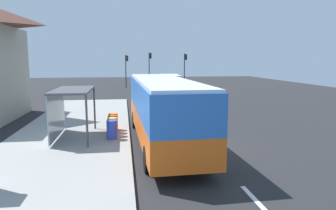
{
  "coord_description": "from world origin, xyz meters",
  "views": [
    {
      "loc": [
        -3.57,
        -14.03,
        4.15
      ],
      "look_at": [
        -1.0,
        3.6,
        1.5
      ],
      "focal_mm": 32.72,
      "sensor_mm": 36.0,
      "label": 1
    }
  ],
  "objects_px": {
    "bus": "(162,107)",
    "recycling_bin_blue": "(112,130)",
    "traffic_light_median": "(150,64)",
    "white_van": "(171,83)",
    "recycling_bin_orange": "(113,121)",
    "recycling_bin_red": "(113,124)",
    "bus_shelter": "(67,101)",
    "traffic_light_far_side": "(126,66)",
    "sedan_near": "(160,81)",
    "sedan_far": "(166,84)",
    "traffic_light_near_side": "(185,65)",
    "recycling_bin_yellow": "(112,127)"
  },
  "relations": [
    {
      "from": "sedan_near",
      "to": "bus",
      "type": "bearing_deg",
      "value": -96.7
    },
    {
      "from": "recycling_bin_blue",
      "to": "traffic_light_median",
      "type": "distance_m",
      "value": 31.51
    },
    {
      "from": "traffic_light_far_side",
      "to": "bus_shelter",
      "type": "xyz_separation_m",
      "value": [
        -3.31,
        -29.65,
        -1.12
      ]
    },
    {
      "from": "sedan_far",
      "to": "traffic_light_near_side",
      "type": "distance_m",
      "value": 4.57
    },
    {
      "from": "bus",
      "to": "recycling_bin_blue",
      "type": "distance_m",
      "value": 2.83
    },
    {
      "from": "bus",
      "to": "recycling_bin_yellow",
      "type": "distance_m",
      "value": 3.06
    },
    {
      "from": "sedan_far",
      "to": "recycling_bin_yellow",
      "type": "bearing_deg",
      "value": -103.68
    },
    {
      "from": "bus",
      "to": "traffic_light_median",
      "type": "xyz_separation_m",
      "value": [
        2.11,
        31.67,
        1.62
      ]
    },
    {
      "from": "traffic_light_median",
      "to": "sedan_far",
      "type": "bearing_deg",
      "value": -62.44
    },
    {
      "from": "sedan_far",
      "to": "bus_shelter",
      "type": "height_order",
      "value": "bus_shelter"
    },
    {
      "from": "recycling_bin_yellow",
      "to": "recycling_bin_blue",
      "type": "bearing_deg",
      "value": -90.0
    },
    {
      "from": "sedan_far",
      "to": "recycling_bin_red",
      "type": "xyz_separation_m",
      "value": [
        -6.5,
        -26.0,
        -0.14
      ]
    },
    {
      "from": "recycling_bin_orange",
      "to": "traffic_light_far_side",
      "type": "xyz_separation_m",
      "value": [
        1.1,
        28.15,
        2.56
      ]
    },
    {
      "from": "bus_shelter",
      "to": "recycling_bin_red",
      "type": "bearing_deg",
      "value": 19.93
    },
    {
      "from": "traffic_light_far_side",
      "to": "bus_shelter",
      "type": "height_order",
      "value": "traffic_light_far_side"
    },
    {
      "from": "sedan_far",
      "to": "traffic_light_far_side",
      "type": "bearing_deg",
      "value": 152.2
    },
    {
      "from": "recycling_bin_red",
      "to": "traffic_light_median",
      "type": "height_order",
      "value": "traffic_light_median"
    },
    {
      "from": "sedan_near",
      "to": "recycling_bin_red",
      "type": "height_order",
      "value": "sedan_near"
    },
    {
      "from": "recycling_bin_yellow",
      "to": "recycling_bin_orange",
      "type": "xyz_separation_m",
      "value": [
        0.0,
        1.4,
        0.0
      ]
    },
    {
      "from": "traffic_light_median",
      "to": "sedan_near",
      "type": "bearing_deg",
      "value": 52.63
    },
    {
      "from": "sedan_near",
      "to": "traffic_light_near_side",
      "type": "xyz_separation_m",
      "value": [
        3.2,
        -4.09,
        2.55
      ]
    },
    {
      "from": "recycling_bin_yellow",
      "to": "recycling_bin_orange",
      "type": "height_order",
      "value": "same"
    },
    {
      "from": "sedan_near",
      "to": "sedan_far",
      "type": "xyz_separation_m",
      "value": [
        0.0,
        -6.14,
        0.0
      ]
    },
    {
      "from": "bus",
      "to": "white_van",
      "type": "height_order",
      "value": "bus"
    },
    {
      "from": "bus",
      "to": "recycling_bin_red",
      "type": "relative_size",
      "value": 11.65
    },
    {
      "from": "white_van",
      "to": "recycling_bin_orange",
      "type": "relative_size",
      "value": 5.56
    },
    {
      "from": "traffic_light_median",
      "to": "recycling_bin_blue",
      "type": "bearing_deg",
      "value": -98.42
    },
    {
      "from": "white_van",
      "to": "recycling_bin_red",
      "type": "bearing_deg",
      "value": -107.17
    },
    {
      "from": "white_van",
      "to": "sedan_near",
      "type": "height_order",
      "value": "white_van"
    },
    {
      "from": "sedan_near",
      "to": "traffic_light_far_side",
      "type": "relative_size",
      "value": 0.92
    },
    {
      "from": "traffic_light_near_side",
      "to": "sedan_near",
      "type": "bearing_deg",
      "value": 128.06
    },
    {
      "from": "sedan_far",
      "to": "recycling_bin_red",
      "type": "distance_m",
      "value": 26.8
    },
    {
      "from": "sedan_far",
      "to": "recycling_bin_orange",
      "type": "height_order",
      "value": "sedan_far"
    },
    {
      "from": "recycling_bin_yellow",
      "to": "recycling_bin_red",
      "type": "bearing_deg",
      "value": 90.0
    },
    {
      "from": "sedan_near",
      "to": "recycling_bin_orange",
      "type": "relative_size",
      "value": 4.69
    },
    {
      "from": "traffic_light_median",
      "to": "bus",
      "type": "bearing_deg",
      "value": -93.81
    },
    {
      "from": "white_van",
      "to": "recycling_bin_blue",
      "type": "xyz_separation_m",
      "value": [
        -6.4,
        -22.12,
        -0.69
      ]
    },
    {
      "from": "white_van",
      "to": "traffic_light_near_side",
      "type": "xyz_separation_m",
      "value": [
        3.3,
        7.33,
        2.0
      ]
    },
    {
      "from": "bus",
      "to": "recycling_bin_red",
      "type": "bearing_deg",
      "value": 140.9
    },
    {
      "from": "traffic_light_median",
      "to": "recycling_bin_orange",
      "type": "bearing_deg",
      "value": -99.02
    },
    {
      "from": "recycling_bin_blue",
      "to": "recycling_bin_orange",
      "type": "bearing_deg",
      "value": 90.0
    },
    {
      "from": "recycling_bin_red",
      "to": "traffic_light_near_side",
      "type": "height_order",
      "value": "traffic_light_near_side"
    },
    {
      "from": "sedan_far",
      "to": "traffic_light_median",
      "type": "xyz_separation_m",
      "value": [
        -1.9,
        3.65,
        2.67
      ]
    },
    {
      "from": "recycling_bin_red",
      "to": "bus_shelter",
      "type": "bearing_deg",
      "value": -160.07
    },
    {
      "from": "white_van",
      "to": "recycling_bin_red",
      "type": "height_order",
      "value": "white_van"
    },
    {
      "from": "recycling_bin_yellow",
      "to": "sedan_near",
      "type": "bearing_deg",
      "value": 78.81
    },
    {
      "from": "bus",
      "to": "recycling_bin_blue",
      "type": "bearing_deg",
      "value": 165.97
    },
    {
      "from": "sedan_near",
      "to": "sedan_far",
      "type": "distance_m",
      "value": 6.14
    },
    {
      "from": "bus",
      "to": "traffic_light_median",
      "type": "height_order",
      "value": "traffic_light_median"
    },
    {
      "from": "traffic_light_median",
      "to": "traffic_light_near_side",
      "type": "bearing_deg",
      "value": -17.41
    }
  ]
}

